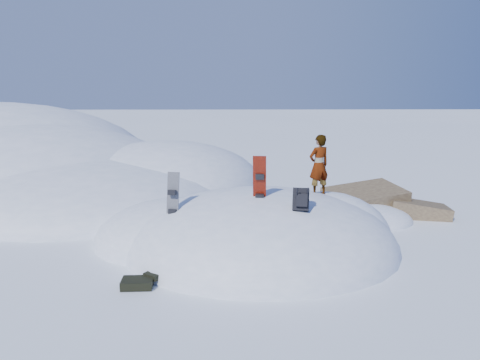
{
  "coord_description": "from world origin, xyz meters",
  "views": [
    {
      "loc": [
        -0.69,
        -11.36,
        4.19
      ],
      "look_at": [
        -0.52,
        0.3,
        1.73
      ],
      "focal_mm": 35.0,
      "sensor_mm": 36.0,
      "label": 1
    }
  ],
  "objects_px": {
    "backpack": "(301,200)",
    "person": "(319,165)",
    "snowboard_red": "(260,189)",
    "snowboard_dark": "(173,204)"
  },
  "relations": [
    {
      "from": "snowboard_dark",
      "to": "backpack",
      "type": "relative_size",
      "value": 2.51
    },
    {
      "from": "snowboard_dark",
      "to": "person",
      "type": "bearing_deg",
      "value": 32.17
    },
    {
      "from": "snowboard_red",
      "to": "backpack",
      "type": "distance_m",
      "value": 1.11
    },
    {
      "from": "backpack",
      "to": "person",
      "type": "relative_size",
      "value": 0.38
    },
    {
      "from": "backpack",
      "to": "person",
      "type": "xyz_separation_m",
      "value": [
        0.71,
        1.8,
        0.47
      ]
    },
    {
      "from": "snowboard_red",
      "to": "snowboard_dark",
      "type": "height_order",
      "value": "snowboard_red"
    },
    {
      "from": "snowboard_red",
      "to": "snowboard_dark",
      "type": "relative_size",
      "value": 1.08
    },
    {
      "from": "backpack",
      "to": "snowboard_dark",
      "type": "bearing_deg",
      "value": 179.91
    },
    {
      "from": "snowboard_red",
      "to": "snowboard_dark",
      "type": "distance_m",
      "value": 2.11
    },
    {
      "from": "snowboard_red",
      "to": "person",
      "type": "relative_size",
      "value": 1.03
    }
  ]
}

